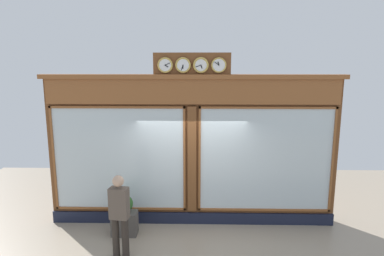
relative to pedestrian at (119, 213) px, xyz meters
name	(u,v)px	position (x,y,z in m)	size (l,w,h in m)	color
shop_facade	(192,150)	(-1.38, -1.59, 0.86)	(6.83, 0.42, 4.01)	brown
pedestrian	(119,213)	(0.00, 0.00, 0.00)	(0.39, 0.27, 1.69)	#312A24
planter_box	(125,223)	(0.12, -0.89, -0.67)	(0.56, 0.36, 0.53)	#4C4742
planter_shrub	(124,204)	(0.12, -0.89, -0.20)	(0.40, 0.40, 0.40)	#285623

